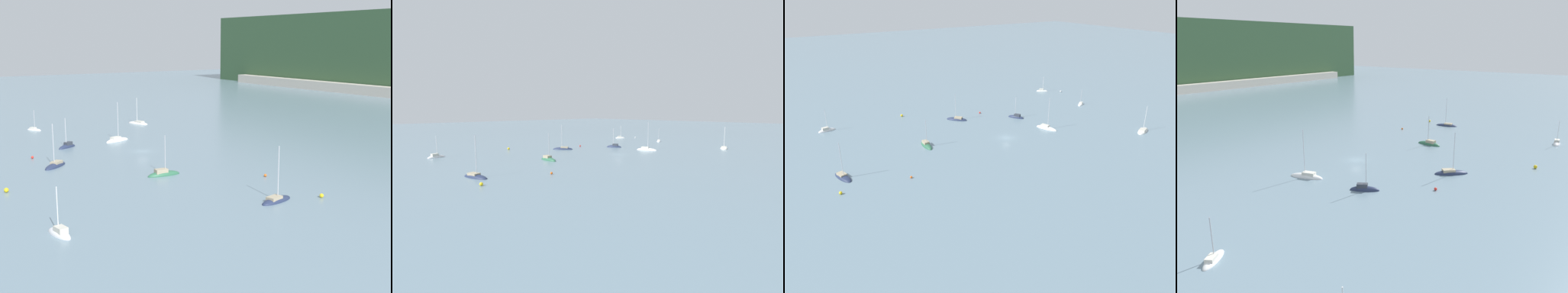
# 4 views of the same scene
# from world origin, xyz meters

# --- Properties ---
(ground_plane) EXTENTS (600.00, 600.00, 0.00)m
(ground_plane) POSITION_xyz_m (0.00, 0.00, 0.00)
(ground_plane) COLOR slate
(sailboat_0) EXTENTS (8.09, 5.28, 9.07)m
(sailboat_0) POSITION_xyz_m (-40.30, 19.05, 0.08)
(sailboat_0) COLOR white
(sailboat_0) RESTS_ON ground_plane
(sailboat_1) EXTENTS (4.65, 4.33, 7.21)m
(sailboat_1) POSITION_xyz_m (-46.21, -36.40, 0.12)
(sailboat_1) COLOR white
(sailboat_1) RESTS_ON ground_plane
(sailboat_2) EXTENTS (6.68, 7.05, 10.09)m
(sailboat_2) POSITION_xyz_m (4.45, -23.00, 0.09)
(sailboat_2) COLOR #232D4C
(sailboat_2) RESTS_ON ground_plane
(sailboat_3) EXTENTS (3.84, 7.50, 10.08)m
(sailboat_3) POSITION_xyz_m (49.09, -0.19, 0.09)
(sailboat_3) COLOR #232D4C
(sailboat_3) RESTS_ON ground_plane
(sailboat_4) EXTENTS (4.21, 7.77, 11.26)m
(sailboat_4) POSITION_xyz_m (-15.85, 0.56, 0.12)
(sailboat_4) COLOR white
(sailboat_4) RESTS_ON ground_plane
(sailboat_5) EXTENTS (5.15, 4.06, 6.62)m
(sailboat_5) POSITION_xyz_m (-45.58, -12.89, 0.09)
(sailboat_5) COLOR white
(sailboat_5) RESTS_ON ground_plane
(sailboat_6) EXTENTS (5.75, 2.70, 7.65)m
(sailboat_6) POSITION_xyz_m (45.18, -35.91, 0.12)
(sailboat_6) COLOR silver
(sailboat_6) RESTS_ON ground_plane
(sailboat_7) EXTENTS (4.34, 5.84, 8.37)m
(sailboat_7) POSITION_xyz_m (-14.35, -13.73, 0.13)
(sailboat_7) COLOR #232D4C
(sailboat_7) RESTS_ON ground_plane
(sailboat_8) EXTENTS (2.56, 7.04, 8.95)m
(sailboat_8) POSITION_xyz_m (23.44, -7.34, 0.12)
(sailboat_8) COLOR #2D6647
(sailboat_8) RESTS_ON ground_plane
(mooring_buoy_0) EXTENTS (0.83, 0.83, 0.83)m
(mooring_buoy_0) POSITION_xyz_m (19.30, -36.75, 0.42)
(mooring_buoy_0) COLOR yellow
(mooring_buoy_0) RESTS_ON ground_plane
(mooring_buoy_1) EXTENTS (0.66, 0.66, 0.66)m
(mooring_buoy_1) POSITION_xyz_m (-52.24, -31.09, 0.33)
(mooring_buoy_1) COLOR white
(mooring_buoy_1) RESTS_ON ground_plane
(mooring_buoy_2) EXTENTS (0.61, 0.61, 0.61)m
(mooring_buoy_2) POSITION_xyz_m (-6.17, -24.80, 0.30)
(mooring_buoy_2) COLOR red
(mooring_buoy_2) RESTS_ON ground_plane
(mooring_buoy_3) EXTENTS (0.72, 0.72, 0.72)m
(mooring_buoy_3) POSITION_xyz_m (51.61, 7.76, 0.36)
(mooring_buoy_3) COLOR yellow
(mooring_buoy_3) RESTS_ON ground_plane
(mooring_buoy_4) EXTENTS (0.56, 0.56, 0.56)m
(mooring_buoy_4) POSITION_xyz_m (35.20, 9.02, 0.28)
(mooring_buoy_4) COLOR orange
(mooring_buoy_4) RESTS_ON ground_plane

